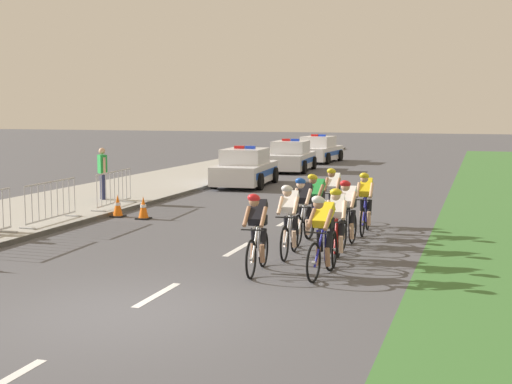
# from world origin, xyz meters

# --- Properties ---
(ground_plane) EXTENTS (160.00, 160.00, 0.00)m
(ground_plane) POSITION_xyz_m (0.00, 0.00, 0.00)
(ground_plane) COLOR #4C4C51
(sidewalk_slab) EXTENTS (4.81, 60.00, 0.12)m
(sidewalk_slab) POSITION_xyz_m (-7.41, 14.00, 0.06)
(sidewalk_slab) COLOR #A3A099
(sidewalk_slab) RESTS_ON ground
(kerb_edge) EXTENTS (0.16, 60.00, 0.13)m
(kerb_edge) POSITION_xyz_m (-5.08, 14.00, 0.07)
(kerb_edge) COLOR #9E9E99
(kerb_edge) RESTS_ON ground
(lane_markings_centre) EXTENTS (0.14, 17.60, 0.01)m
(lane_markings_centre) POSITION_xyz_m (0.00, 5.05, 0.00)
(lane_markings_centre) COLOR white
(lane_markings_centre) RESTS_ON ground
(cyclist_lead) EXTENTS (0.44, 1.72, 1.56)m
(cyclist_lead) POSITION_xyz_m (1.09, 3.05, 0.79)
(cyclist_lead) COLOR black
(cyclist_lead) RESTS_ON ground
(cyclist_second) EXTENTS (0.45, 1.72, 1.56)m
(cyclist_second) POSITION_xyz_m (2.32, 3.11, 0.79)
(cyclist_second) COLOR black
(cyclist_second) RESTS_ON ground
(cyclist_third) EXTENTS (0.43, 1.72, 1.56)m
(cyclist_third) POSITION_xyz_m (1.28, 4.65, 0.79)
(cyclist_third) COLOR black
(cyclist_third) RESTS_ON ground
(cyclist_fourth) EXTENTS (0.45, 1.72, 1.56)m
(cyclist_fourth) POSITION_xyz_m (2.32, 4.36, 0.79)
(cyclist_fourth) COLOR black
(cyclist_fourth) RESTS_ON ground
(cyclist_fifth) EXTENTS (0.42, 1.72, 1.56)m
(cyclist_fifth) POSITION_xyz_m (1.19, 6.18, 0.79)
(cyclist_fifth) COLOR black
(cyclist_fifth) RESTS_ON ground
(cyclist_sixth) EXTENTS (0.43, 1.72, 1.56)m
(cyclist_sixth) POSITION_xyz_m (2.25, 5.95, 0.79)
(cyclist_sixth) COLOR black
(cyclist_sixth) RESTS_ON ground
(cyclist_seventh) EXTENTS (0.45, 1.72, 1.56)m
(cyclist_seventh) POSITION_xyz_m (1.26, 7.15, 0.79)
(cyclist_seventh) COLOR black
(cyclist_seventh) RESTS_ON ground
(cyclist_eighth) EXTENTS (0.42, 1.72, 1.56)m
(cyclist_eighth) POSITION_xyz_m (2.33, 7.88, 0.79)
(cyclist_eighth) COLOR black
(cyclist_eighth) RESTS_ON ground
(cyclist_ninth) EXTENTS (0.42, 1.72, 1.56)m
(cyclist_ninth) POSITION_xyz_m (1.32, 8.87, 0.79)
(cyclist_ninth) COLOR black
(cyclist_ninth) RESTS_ON ground
(police_car_nearest) EXTENTS (2.26, 4.52, 1.59)m
(police_car_nearest) POSITION_xyz_m (-3.95, 17.24, 0.68)
(police_car_nearest) COLOR silver
(police_car_nearest) RESTS_ON ground
(police_car_second) EXTENTS (2.20, 4.50, 1.59)m
(police_car_second) POSITION_xyz_m (-3.95, 24.17, 0.68)
(police_car_second) COLOR silver
(police_car_second) RESTS_ON ground
(police_car_third) EXTENTS (2.20, 4.50, 1.59)m
(police_car_third) POSITION_xyz_m (-3.95, 30.29, 0.68)
(police_car_third) COLOR white
(police_car_third) RESTS_ON ground
(crowd_barrier_middle) EXTENTS (0.56, 2.32, 1.07)m
(crowd_barrier_middle) POSITION_xyz_m (-5.57, 6.36, 0.65)
(crowd_barrier_middle) COLOR #B7BABF
(crowd_barrier_middle) RESTS_ON sidewalk_slab
(crowd_barrier_rear) EXTENTS (0.65, 2.32, 1.07)m
(crowd_barrier_rear) POSITION_xyz_m (-5.48, 9.49, 0.65)
(crowd_barrier_rear) COLOR #B7BABF
(crowd_barrier_rear) RESTS_ON sidewalk_slab
(traffic_cone_near) EXTENTS (0.36, 0.36, 0.64)m
(traffic_cone_near) POSITION_xyz_m (-4.77, 8.40, 0.31)
(traffic_cone_near) COLOR black
(traffic_cone_near) RESTS_ON ground
(traffic_cone_far) EXTENTS (0.36, 0.36, 0.64)m
(traffic_cone_far) POSITION_xyz_m (-3.90, 8.26, 0.31)
(traffic_cone_far) COLOR black
(traffic_cone_far) RESTS_ON ground
(spectator_closest) EXTENTS (0.43, 0.41, 1.68)m
(spectator_closest) POSITION_xyz_m (-6.70, 10.91, 1.08)
(spectator_closest) COLOR #23284C
(spectator_closest) RESTS_ON sidewalk_slab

